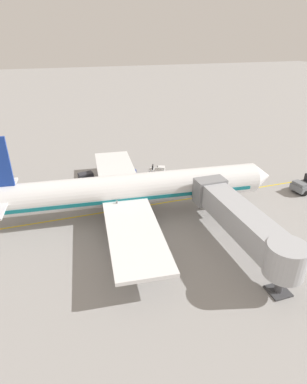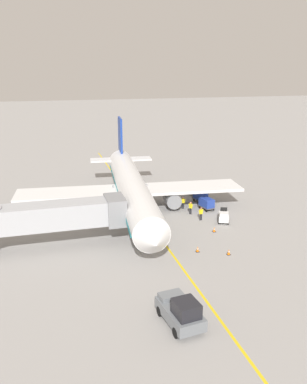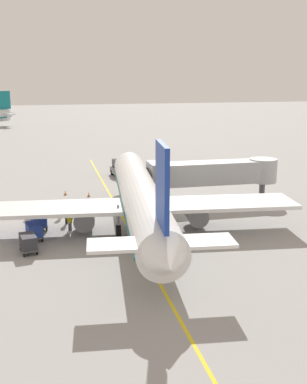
# 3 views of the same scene
# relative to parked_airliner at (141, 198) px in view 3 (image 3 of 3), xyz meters

# --- Properties ---
(ground_plane) EXTENTS (400.00, 400.00, 0.00)m
(ground_plane) POSITION_rel_parked_airliner_xyz_m (-1.12, 0.61, -3.19)
(ground_plane) COLOR gray
(gate_lead_in_line) EXTENTS (0.24, 80.00, 0.01)m
(gate_lead_in_line) POSITION_rel_parked_airliner_xyz_m (-1.12, 0.61, -3.18)
(gate_lead_in_line) COLOR gold
(gate_lead_in_line) RESTS_ON ground
(parked_airliner) EXTENTS (30.37, 37.35, 10.63)m
(parked_airliner) POSITION_rel_parked_airliner_xyz_m (0.00, 0.00, 0.00)
(parked_airliner) COLOR white
(parked_airliner) RESTS_ON ground
(jet_bridge) EXTENTS (15.92, 3.50, 4.98)m
(jet_bridge) POSITION_rel_parked_airliner_xyz_m (10.66, 8.82, 0.27)
(jet_bridge) COLOR #A8AAAF
(jet_bridge) RESTS_ON ground
(pushback_tractor) EXTENTS (2.74, 4.64, 2.40)m
(pushback_tractor) POSITION_rel_parked_airliner_xyz_m (1.95, 25.46, -2.09)
(pushback_tractor) COLOR slate
(pushback_tractor) RESTS_ON ground
(baggage_tug_lead) EXTENTS (2.11, 2.77, 1.62)m
(baggage_tug_lead) POSITION_rel_parked_airliner_xyz_m (-10.08, 7.13, -2.47)
(baggage_tug_lead) COLOR silver
(baggage_tug_lead) RESTS_ON ground
(baggage_cart_front) EXTENTS (1.71, 2.98, 1.58)m
(baggage_cart_front) POSITION_rel_parked_airliner_xyz_m (-9.81, 2.34, -2.24)
(baggage_cart_front) COLOR #4C4C51
(baggage_cart_front) RESTS_ON ground
(baggage_cart_second_in_train) EXTENTS (1.71, 2.98, 1.58)m
(baggage_cart_second_in_train) POSITION_rel_parked_airliner_xyz_m (-10.20, -0.82, -2.24)
(baggage_cart_second_in_train) COLOR #4C4C51
(baggage_cart_second_in_train) RESTS_ON ground
(baggage_cart_third_in_train) EXTENTS (1.71, 2.98, 1.58)m
(baggage_cart_third_in_train) POSITION_rel_parked_airliner_xyz_m (-10.64, -3.99, -2.24)
(baggage_cart_third_in_train) COLOR #4C4C51
(baggage_cart_third_in_train) RESTS_ON ground
(ground_crew_wing_walker) EXTENTS (0.43, 0.68, 1.69)m
(ground_crew_wing_walker) POSITION_rel_parked_airliner_xyz_m (-7.10, 3.44, -2.23)
(ground_crew_wing_walker) COLOR #232328
(ground_crew_wing_walker) RESTS_ON ground
(ground_crew_loader) EXTENTS (0.65, 0.48, 1.69)m
(ground_crew_loader) POSITION_rel_parked_airliner_xyz_m (-6.85, 1.13, -2.23)
(ground_crew_loader) COLOR #232328
(ground_crew_loader) RESTS_ON ground
(ground_crew_marshaller) EXTENTS (0.72, 0.32, 1.69)m
(ground_crew_marshaller) POSITION_rel_parked_airliner_xyz_m (-7.59, 5.83, -2.23)
(ground_crew_marshaller) COLOR #232328
(ground_crew_marshaller) RESTS_ON ground
(safety_cone_nose_left) EXTENTS (0.36, 0.36, 0.59)m
(safety_cone_nose_left) POSITION_rel_parked_airliner_xyz_m (-3.84, 14.22, -2.90)
(safety_cone_nose_left) COLOR black
(safety_cone_nose_left) RESTS_ON ground
(safety_cone_nose_right) EXTENTS (0.36, 0.36, 0.59)m
(safety_cone_nose_right) POSITION_rel_parked_airliner_xyz_m (-6.66, 15.71, -2.90)
(safety_cone_nose_right) COLOR black
(safety_cone_nose_right) RESTS_ON ground
(safety_cone_wing_tip) EXTENTS (0.36, 0.36, 0.59)m
(safety_cone_wing_tip) POSITION_rel_parked_airliner_xyz_m (-7.68, 9.76, -2.90)
(safety_cone_wing_tip) COLOR black
(safety_cone_wing_tip) RESTS_ON ground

